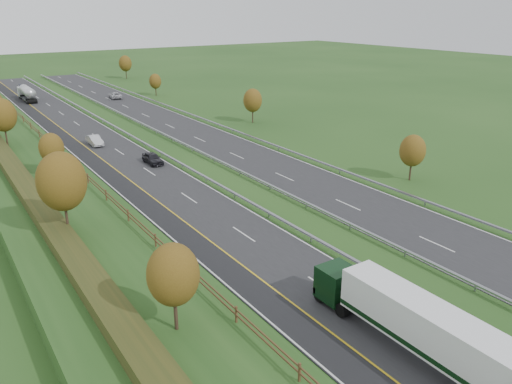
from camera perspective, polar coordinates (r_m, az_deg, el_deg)
ground at (r=79.04m, az=-9.78°, el=4.62°), size 400.00×400.00×0.00m
near_carriageway at (r=80.90m, az=-16.43°, el=4.46°), size 10.50×200.00×0.04m
far_carriageway at (r=86.96m, az=-6.04°, el=6.26°), size 10.50×200.00×0.04m
hard_shoulder at (r=79.94m, az=-18.97°, el=3.99°), size 3.00×200.00×0.04m
lane_markings at (r=82.80m, az=-12.20°, el=5.21°), size 26.75×200.00×0.01m
embankment_left at (r=78.03m, az=-25.57°, el=3.45°), size 12.00×200.00×2.00m
hedge_left at (r=77.42m, az=-27.19°, el=4.27°), size 2.20×180.00×1.10m
fence_left at (r=77.89m, az=-22.47°, el=5.20°), size 0.12×189.06×1.20m
median_barrier_near at (r=82.53m, az=-12.71°, el=5.52°), size 0.32×200.00×0.71m
median_barrier_far at (r=84.41m, az=-9.48°, el=6.07°), size 0.32×200.00×0.71m
outer_barrier_far at (r=89.58m, az=-2.75°, el=7.15°), size 0.32×200.00×0.71m
trees_left at (r=73.59m, az=-25.50°, el=6.88°), size 6.64×164.30×7.66m
trees_far at (r=117.65m, az=-7.12°, el=12.00°), size 8.45×118.60×7.12m
box_lorry at (r=34.00m, az=17.70°, el=-14.14°), size 2.58×16.28×4.06m
road_tanker at (r=133.17m, az=-24.73°, el=10.26°), size 2.40×11.22×3.46m
car_dark_near at (r=72.77m, az=-11.73°, el=3.79°), size 1.86×4.61×1.57m
car_silver_mid at (r=85.31m, az=-17.96°, el=5.64°), size 1.70×4.72×1.55m
car_small_far at (r=150.35m, az=-25.16°, el=10.71°), size 2.38×4.91×1.38m
car_oncoming at (r=129.20m, az=-15.81°, el=10.59°), size 3.13×5.67×1.50m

